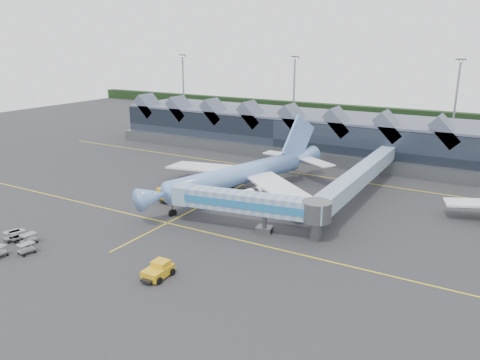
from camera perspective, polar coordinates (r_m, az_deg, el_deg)
The scene contains 10 objects.
ground at distance 78.05m, azimuth -5.17°, elevation -3.36°, with size 260.00×260.00×0.00m, color #242426.
taxi_stripes at distance 85.93m, azimuth -1.32°, elevation -1.41°, with size 120.00×60.00×0.01m.
tree_line_far at distance 176.66m, azimuth 16.06°, elevation 7.91°, with size 260.00×4.00×4.00m, color black.
terminal at distance 119.19m, azimuth 6.04°, elevation 5.99°, with size 90.00×22.25×12.52m.
light_masts at distance 125.14m, azimuth 20.25°, elevation 9.10°, with size 132.40×42.56×22.45m.
main_airliner at distance 82.90m, azimuth 0.31°, elevation 0.74°, with size 34.56×40.63×13.31m.
jet_bridge at distance 66.94m, azimuth 2.23°, elevation -3.08°, with size 23.67×6.97×5.69m.
fuel_truck at distance 82.83m, azimuth -7.49°, elevation -1.06°, with size 3.12×8.77×2.92m.
pushback_tug at distance 56.30m, azimuth -9.95°, elevation -10.81°, with size 2.69×4.19×1.83m.
baggage_carts at distance 69.71m, azimuth -25.56°, elevation -6.78°, with size 7.09×6.78×1.41m.
Camera 1 is at (42.90, -59.62, 26.40)m, focal length 35.00 mm.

